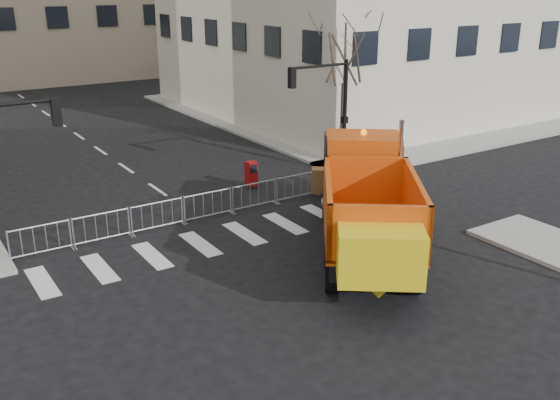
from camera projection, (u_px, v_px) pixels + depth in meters
ground at (318, 299)px, 18.23m from camera, size 120.00×120.00×0.00m
sidewalk_back at (192, 211)px, 24.92m from camera, size 64.00×5.00×0.15m
traffic_light_right at (345, 118)px, 29.20m from camera, size 0.18×0.18×5.40m
crowd_barriers at (183, 210)px, 23.66m from camera, size 12.60×0.60×1.10m
street_tree at (344, 91)px, 30.00m from camera, size 3.00×3.00×7.50m
plow_truck at (367, 201)px, 20.56m from camera, size 8.93×10.74×4.32m
cop_a at (352, 173)px, 27.06m from camera, size 0.76×0.61×1.81m
cop_b at (371, 179)px, 26.07m from camera, size 1.04×0.89×1.84m
cop_c at (368, 180)px, 26.10m from camera, size 1.10×0.89×1.74m
newspaper_box at (251, 173)px, 27.62m from camera, size 0.48×0.43×1.10m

